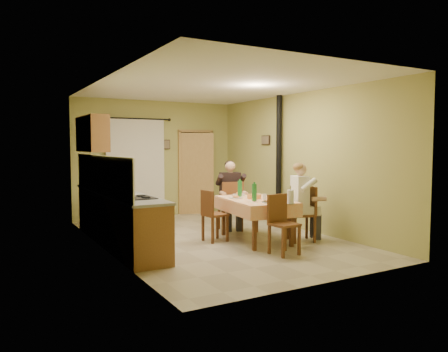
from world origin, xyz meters
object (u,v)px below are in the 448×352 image
chair_far (231,216)px  stove_flue (279,178)px  man_right (302,193)px  chair_left (214,225)px  man_far (230,187)px  dining_table (255,220)px  chair_near (284,236)px  chair_right (302,225)px

chair_far → stove_flue: (1.26, 0.08, 0.73)m
man_right → stove_flue: size_ratio=0.50×
stove_flue → chair_left: bearing=-158.6°
man_far → dining_table: bearing=-79.6°
dining_table → man_far: (0.09, 1.05, 0.50)m
chair_near → man_right: 1.22m
chair_far → chair_near: (-0.25, -2.09, -0.00)m
chair_right → man_right: 0.59m
man_right → stove_flue: 1.68m
chair_near → man_right: (0.87, 0.62, 0.59)m
chair_left → stove_flue: 2.28m
man_right → dining_table: bearing=75.8°
dining_table → chair_left: 0.75m
man_right → stove_flue: bearing=-4.9°
chair_right → man_right: (-0.01, 0.00, 0.59)m
chair_near → chair_right: chair_right is taller
chair_right → man_far: man_far is taller
chair_left → man_far: bearing=127.8°
dining_table → man_far: bearing=92.3°
man_far → man_right: same height
chair_far → man_right: (0.61, -1.47, 0.59)m
chair_right → chair_left: 1.58m
chair_right → man_far: size_ratio=0.71×
stove_flue → chair_near: bearing=-124.8°
chair_far → chair_left: bearing=-121.3°
chair_far → man_right: size_ratio=0.72×
chair_far → chair_left: chair_far is taller
dining_table → stove_flue: size_ratio=0.62×
chair_near → chair_left: chair_near is taller
dining_table → chair_left: bearing=161.4°
chair_far → chair_left: 1.04m
chair_near → stove_flue: 2.74m
chair_far → chair_right: 1.61m
chair_far → chair_left: size_ratio=1.08×
chair_left → man_far: 1.21m
dining_table → chair_right: chair_right is taller
dining_table → man_right: (0.70, -0.44, 0.50)m
chair_near → chair_left: 1.47m
dining_table → stove_flue: bearing=47.0°
man_far → stove_flue: size_ratio=0.50×
chair_left → man_right: man_right is taller
dining_table → man_far: 1.17m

